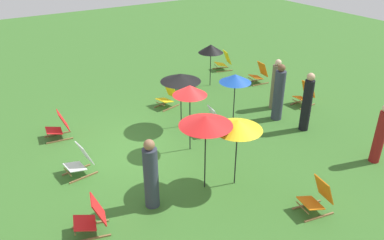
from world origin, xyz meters
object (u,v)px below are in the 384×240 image
(deckchair_1, at_px, (224,62))
(person_3, at_px, (279,94))
(umbrella_1, at_px, (206,121))
(umbrella_4, at_px, (235,78))
(deckchair_7, at_px, (259,74))
(deckchair_10, at_px, (59,127))
(umbrella_2, at_px, (181,78))
(person_0, at_px, (307,103))
(person_1, at_px, (380,135))
(person_4, at_px, (276,86))
(deckchair_8, at_px, (317,198))
(person_2, at_px, (151,176))
(deckchair_6, at_px, (305,95))
(umbrella_5, at_px, (190,90))
(deckchair_4, at_px, (168,96))
(umbrella_0, at_px, (238,125))
(deckchair_2, at_px, (92,218))
(umbrella_3, at_px, (211,49))
(deckchair_9, at_px, (210,122))

(deckchair_1, height_order, person_3, person_3)
(umbrella_1, bearing_deg, umbrella_4, 130.80)
(deckchair_7, xyz_separation_m, deckchair_10, (0.25, -7.91, 0.00))
(umbrella_2, bearing_deg, person_0, 54.98)
(person_1, xyz_separation_m, person_4, (-3.91, 0.04, 0.00))
(deckchair_8, xyz_separation_m, person_2, (-2.09, -2.94, 0.43))
(person_3, bearing_deg, deckchair_7, -158.79)
(deckchair_6, xyz_separation_m, umbrella_5, (0.41, -4.96, 1.41))
(deckchair_4, height_order, person_3, person_3)
(deckchair_1, height_order, deckchair_4, same)
(deckchair_6, relative_size, deckchair_7, 1.00)
(deckchair_1, bearing_deg, umbrella_4, -18.83)
(deckchair_7, relative_size, person_4, 0.48)
(umbrella_0, height_order, umbrella_1, umbrella_1)
(umbrella_4, xyz_separation_m, person_2, (2.11, -3.89, -0.76))
(person_4, bearing_deg, deckchair_6, -34.65)
(deckchair_1, height_order, person_1, person_1)
(deckchair_10, relative_size, umbrella_2, 0.48)
(person_2, bearing_deg, umbrella_5, -169.35)
(deckchair_4, xyz_separation_m, umbrella_4, (2.31, 1.06, 1.19))
(deckchair_10, bearing_deg, person_1, 56.58)
(deckchair_8, distance_m, umbrella_2, 5.16)
(deckchair_2, bearing_deg, umbrella_1, 105.54)
(umbrella_4, relative_size, umbrella_5, 0.88)
(umbrella_3, bearing_deg, deckchair_1, 127.50)
(deckchair_8, distance_m, umbrella_3, 7.74)
(deckchair_4, relative_size, person_4, 0.49)
(deckchair_1, relative_size, umbrella_1, 0.45)
(deckchair_1, height_order, umbrella_1, umbrella_1)
(umbrella_1, relative_size, person_1, 1.14)
(deckchair_7, bearing_deg, deckchair_1, -165.93)
(person_2, bearing_deg, umbrella_1, 148.72)
(umbrella_4, xyz_separation_m, umbrella_5, (0.52, -1.91, 0.23))
(deckchair_7, relative_size, person_1, 0.50)
(deckchair_4, bearing_deg, umbrella_4, 10.45)
(umbrella_3, relative_size, umbrella_4, 0.97)
(deckchair_9, distance_m, umbrella_3, 4.02)
(umbrella_1, xyz_separation_m, person_2, (-0.07, -1.36, -0.99))
(umbrella_0, distance_m, umbrella_4, 3.06)
(umbrella_2, height_order, umbrella_3, umbrella_2)
(deckchair_1, distance_m, deckchair_7, 1.99)
(deckchair_6, bearing_deg, person_1, -20.16)
(deckchair_9, bearing_deg, umbrella_0, -12.91)
(person_0, bearing_deg, umbrella_5, 31.13)
(deckchair_7, bearing_deg, deckchair_9, -53.54)
(person_0, bearing_deg, deckchair_2, 51.65)
(deckchair_4, distance_m, umbrella_2, 2.01)
(umbrella_2, relative_size, person_0, 0.95)
(deckchair_7, distance_m, deckchair_10, 7.91)
(deckchair_8, xyz_separation_m, person_0, (-2.81, 2.62, 0.52))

